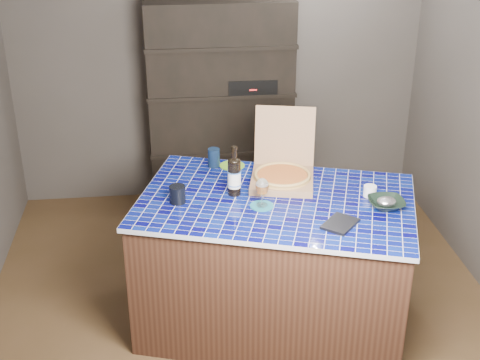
{
  "coord_description": "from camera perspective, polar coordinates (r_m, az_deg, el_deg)",
  "views": [
    {
      "loc": [
        -0.44,
        -3.82,
        2.79
      ],
      "look_at": [
        -0.01,
        0.0,
        0.94
      ],
      "focal_mm": 50.0,
      "sensor_mm": 36.0,
      "label": 1
    }
  ],
  "objects": [
    {
      "name": "navy_cup",
      "position": [
        4.51,
        -2.24,
        1.92
      ],
      "size": [
        0.08,
        0.08,
        0.13
      ],
      "primitive_type": "cylinder",
      "color": "black",
      "rests_on": "kitchen_island"
    },
    {
      "name": "tumbler",
      "position": [
        4.05,
        -5.35,
        -1.22
      ],
      "size": [
        0.1,
        0.1,
        0.11
      ],
      "primitive_type": "cylinder",
      "color": "black",
      "rests_on": "kitchen_island"
    },
    {
      "name": "kitchen_island",
      "position": [
        4.32,
        2.96,
        -7.04
      ],
      "size": [
        1.91,
        1.51,
        0.91
      ],
      "rotation": [
        0.0,
        0.0,
        -0.31
      ],
      "color": "#422619",
      "rests_on": "floor"
    },
    {
      "name": "room",
      "position": [
        4.14,
        0.1,
        3.81
      ],
      "size": [
        3.5,
        3.5,
        3.5
      ],
      "color": "brown",
      "rests_on": "ground"
    },
    {
      "name": "foil_contents",
      "position": [
        4.07,
        12.4,
        -1.81
      ],
      "size": [
        0.12,
        0.1,
        0.06
      ],
      "primitive_type": "ellipsoid",
      "color": "silver",
      "rests_on": "bowl"
    },
    {
      "name": "teal_trivet",
      "position": [
        4.01,
        1.88,
        -2.22
      ],
      "size": [
        0.14,
        0.14,
        0.01
      ],
      "primitive_type": "cylinder",
      "color": "#186C80",
      "rests_on": "kitchen_island"
    },
    {
      "name": "bowl",
      "position": [
        4.08,
        12.38,
        -1.98
      ],
      "size": [
        0.22,
        0.22,
        0.05
      ],
      "primitive_type": "imported",
      "rotation": [
        0.0,
        0.0,
        -0.02
      ],
      "color": "black",
      "rests_on": "kitchen_island"
    },
    {
      "name": "dvd_case",
      "position": [
        3.85,
        8.54,
        -3.71
      ],
      "size": [
        0.25,
        0.26,
        0.02
      ],
      "primitive_type": "cube",
      "rotation": [
        0.0,
        0.0,
        -0.71
      ],
      "color": "black",
      "rests_on": "kitchen_island"
    },
    {
      "name": "wine_glass",
      "position": [
        3.95,
        1.91,
        -0.63
      ],
      "size": [
        0.08,
        0.08,
        0.18
      ],
      "color": "white",
      "rests_on": "teal_trivet"
    },
    {
      "name": "shelving_unit",
      "position": [
        5.69,
        -1.63,
        6.27
      ],
      "size": [
        1.2,
        0.41,
        1.8
      ],
      "color": "black",
      "rests_on": "floor"
    },
    {
      "name": "green_trivet",
      "position": [
        4.54,
        -0.67,
        1.24
      ],
      "size": [
        0.17,
        0.17,
        0.01
      ],
      "primitive_type": "cylinder",
      "color": "#6DAD25",
      "rests_on": "kitchen_island"
    },
    {
      "name": "white_jar",
      "position": [
        4.19,
        11.03,
        -0.93
      ],
      "size": [
        0.08,
        0.08,
        0.07
      ],
      "primitive_type": "cylinder",
      "color": "white",
      "rests_on": "kitchen_island"
    },
    {
      "name": "pizza_box",
      "position": [
        4.29,
        3.65,
        0.57
      ],
      "size": [
        0.49,
        0.55,
        0.43
      ],
      "rotation": [
        0.0,
        0.0,
        -0.22
      ],
      "color": "#9B7750",
      "rests_on": "kitchen_island"
    },
    {
      "name": "mead_bottle",
      "position": [
        4.1,
        -0.49,
        0.37
      ],
      "size": [
        0.09,
        0.09,
        0.32
      ],
      "color": "black",
      "rests_on": "kitchen_island"
    }
  ]
}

